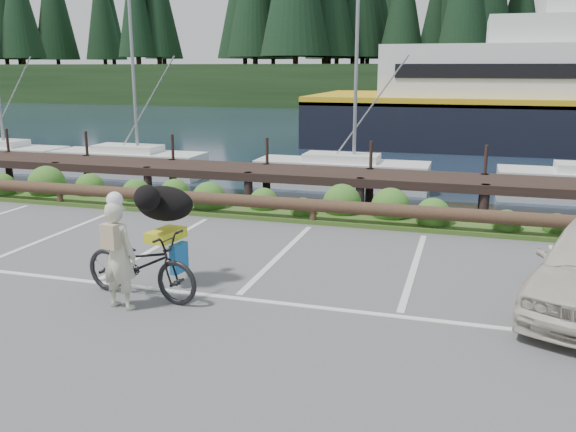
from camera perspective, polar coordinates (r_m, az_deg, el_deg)
name	(u,v)px	position (r m, az deg, el deg)	size (l,w,h in m)	color
ground	(244,290)	(10.23, -4.10, -6.91)	(72.00, 72.00, 0.00)	#505053
harbor_backdrop	(450,94)	(87.53, 14.93, 10.93)	(170.00, 160.00, 30.00)	#162336
vegetation_strip	(320,215)	(15.07, 3.02, 0.09)	(34.00, 1.60, 0.10)	#3D5B21
log_rail	(313,224)	(14.42, 2.36, -0.73)	(32.00, 0.30, 0.60)	#443021
bicycle	(141,264)	(9.99, -13.62, -4.40)	(0.74, 2.12, 1.11)	black
cyclist	(118,255)	(9.55, -15.58, -3.58)	(0.61, 0.40, 1.68)	beige
dog	(164,203)	(10.28, -11.50, 1.16)	(1.02, 0.50, 0.59)	black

